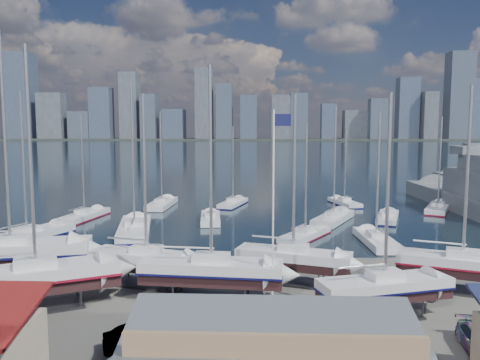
{
  "coord_description": "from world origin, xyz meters",
  "views": [
    {
      "loc": [
        -0.56,
        -43.25,
        11.84
      ],
      "look_at": [
        -2.76,
        8.0,
        6.45
      ],
      "focal_mm": 35.0,
      "sensor_mm": 36.0,
      "label": 1
    }
  ],
  "objects": [
    {
      "name": "ground",
      "position": [
        0.0,
        -10.0,
        0.0
      ],
      "size": [
        1400.0,
        1400.0,
        0.0
      ],
      "primitive_type": "plane",
      "color": "#605E59",
      "rests_on": "ground"
    },
    {
      "name": "water",
      "position": [
        0.0,
        300.0,
        -0.15
      ],
      "size": [
        1400.0,
        600.0,
        0.4
      ],
      "primitive_type": "cube",
      "color": "#1A2F3C",
      "rests_on": "ground"
    },
    {
      "name": "far_shore",
      "position": [
        0.0,
        560.0,
        1.1
      ],
      "size": [
        1400.0,
        80.0,
        2.2
      ],
      "primitive_type": "cube",
      "color": "#2D332D",
      "rests_on": "ground"
    },
    {
      "name": "skyline",
      "position": [
        -7.83,
        553.76,
        39.09
      ],
      "size": [
        639.14,
        43.8,
        107.69
      ],
      "color": "#475166",
      "rests_on": "far_shore"
    },
    {
      "name": "sailboat_cradle_0",
      "position": [
        -20.19,
        -8.0,
        2.24
      ],
      "size": [
        12.58,
        6.08,
        19.33
      ],
      "rotation": [
        0.0,
        0.0,
        0.23
      ],
      "color": "#2D2D33",
      "rests_on": "ground"
    },
    {
      "name": "sailboat_cradle_1",
      "position": [
        -15.41,
        -13.66,
        2.14
      ],
      "size": [
        10.97,
        7.6,
        17.32
      ],
      "rotation": [
        0.0,
        0.0,
        0.47
      ],
      "color": "#2D2D33",
      "rests_on": "ground"
    },
    {
      "name": "sailboat_cradle_2",
      "position": [
        -9.23,
        -8.6,
        2.0
      ],
      "size": [
        9.21,
        4.76,
        14.59
      ],
      "rotation": [
        0.0,
        0.0,
        -0.27
      ],
      "color": "#2D2D33",
      "rests_on": "ground"
    },
    {
      "name": "sailboat_cradle_3",
      "position": [
        -3.94,
        -11.41,
        2.08
      ],
      "size": [
        10.28,
        3.68,
        16.27
      ],
      "rotation": [
        0.0,
        0.0,
        -0.09
      ],
      "color": "#2D2D33",
      "rests_on": "ground"
    },
    {
      "name": "sailboat_cradle_4",
      "position": [
        2.06,
        -7.6,
        2.0
      ],
      "size": [
        9.19,
        5.06,
        14.57
      ],
      "rotation": [
        0.0,
        0.0,
        -0.31
      ],
      "color": "#2D2D33",
      "rests_on": "ground"
    },
    {
      "name": "sailboat_cradle_5",
      "position": [
        7.37,
        -14.15,
        1.98
      ],
      "size": [
        9.02,
        4.93,
        14.19
      ],
      "rotation": [
        0.0,
        0.0,
        0.31
      ],
      "color": "#2D2D33",
      "rests_on": "ground"
    },
    {
      "name": "sailboat_cradle_6",
      "position": [
        14.39,
        -9.05,
        2.02
      ],
      "size": [
        9.61,
        5.67,
        15.08
      ],
      "rotation": [
        0.0,
        0.0,
        -0.36
      ],
      "color": "#2D2D33",
      "rests_on": "ground"
    },
    {
      "name": "sailboat_moored_0",
      "position": [
        -25.79,
        5.47,
        0.31
      ],
      "size": [
        7.18,
        11.61,
        16.83
      ],
      "rotation": [
        0.0,
        0.0,
        1.18
      ],
      "color": "black",
      "rests_on": "water"
    },
    {
      "name": "sailboat_moored_1",
      "position": [
        -24.16,
        17.81,
        0.31
      ],
      "size": [
        4.23,
        10.06,
        14.58
      ],
      "rotation": [
        0.0,
        0.0,
        1.41
      ],
      "color": "black",
      "rests_on": "water"
    },
    {
      "name": "sailboat_moored_2",
      "position": [
        -15.83,
        28.2,
        0.32
      ],
      "size": [
        3.24,
        10.35,
        15.48
      ],
      "rotation": [
        0.0,
        0.0,
        1.53
      ],
      "color": "black",
      "rests_on": "water"
    },
    {
      "name": "sailboat_moored_3",
      "position": [
        -15.02,
        9.29,
        0.31
      ],
      "size": [
        5.94,
        12.72,
        18.34
      ],
      "rotation": [
        0.0,
        0.0,
        1.78
      ],
      "color": "black",
      "rests_on": "water"
    },
    {
      "name": "sailboat_moored_4",
      "position": [
        -7.01,
        16.83,
        0.32
      ],
      "size": [
        3.34,
        8.92,
        13.16
      ],
      "rotation": [
        0.0,
        0.0,
        1.68
      ],
      "color": "black",
      "rests_on": "water"
    },
    {
      "name": "sailboat_moored_5",
      "position": [
        -4.8,
        29.88,
        0.31
      ],
      "size": [
        4.61,
        9.11,
        13.12
      ],
      "rotation": [
        0.0,
        0.0,
        1.31
      ],
      "color": "black",
      "rests_on": "water"
    },
    {
      "name": "sailboat_moored_6",
      "position": [
        4.46,
        7.58,
        0.31
      ],
      "size": [
        6.66,
        8.89,
        13.25
      ],
      "rotation": [
        0.0,
        0.0,
        1.04
      ],
      "color": "black",
      "rests_on": "water"
    },
    {
      "name": "sailboat_moored_7",
      "position": [
        9.07,
        17.33,
        0.32
      ],
      "size": [
        7.07,
        10.64,
        15.7
      ],
      "rotation": [
        0.0,
        0.0,
        1.13
      ],
      "color": "black",
      "rests_on": "water"
    },
    {
      "name": "sailboat_moored_8",
      "position": [
        12.99,
        31.43,
        0.31
      ],
      "size": [
        4.43,
        8.74,
        12.58
      ],
      "rotation": [
        0.0,
        0.0,
        1.83
      ],
      "color": "black",
      "rests_on": "water"
    },
    {
      "name": "sailboat_moored_9",
      "position": [
        11.64,
        5.35,
        0.32
      ],
      "size": [
        3.06,
        9.69,
        14.48
      ],
      "rotation": [
        0.0,
        0.0,
        1.61
      ],
      "color": "black",
      "rests_on": "water"
    },
    {
      "name": "sailboat_moored_10",
      "position": [
        16.42,
        18.63,
        0.31
      ],
      "size": [
        5.15,
        9.21,
        13.27
      ],
      "rotation": [
        0.0,
        0.0,
        1.25
      ],
      "color": "black",
      "rests_on": "water"
    },
    {
      "name": "sailboat_moored_11",
      "position": [
        25.73,
        26.05,
        0.31
      ],
      "size": [
        6.7,
        9.95,
        14.56
      ],
      "rotation": [
        0.0,
        0.0,
        1.12
      ],
      "color": "black",
      "rests_on": "water"
    },
    {
      "name": "car_a",
      "position": [
        -5.86,
        -19.24,
        0.8
      ],
      "size": [
        2.88,
        4.97,
        1.59
      ],
      "primitive_type": "imported",
      "rotation": [
        0.0,
        0.0,
        -0.23
      ],
      "color": "gray",
      "rests_on": "ground"
    },
    {
      "name": "car_b",
      "position": [
        -6.91,
        -19.21,
        0.68
      ],
      "size": [
        4.35,
        2.82,
        1.35
      ],
      "primitive_type": "imported",
      "rotation": [
        0.0,
        0.0,
        1.94
      ],
      "color": "gray",
      "rests_on": "ground"
    },
    {
      "name": "car_c",
      "position": [
        6.85,
        -18.05,
        0.8
      ],
      "size": [
        4.0,
        6.21,
        1.59
      ],
      "primitive_type": "imported",
      "rotation": [
        0.0,
        0.0,
        -0.26
      ],
      "color": "gray",
      "rests_on": "ground"
    },
    {
      "name": "flagpole",
      "position": [
        0.42,
        -12.91,
        7.69
      ],
      "size": [
        1.16,
        0.12,
        13.21
      ],
      "color": "white",
      "rests_on": "ground"
    }
  ]
}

